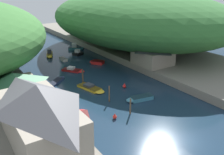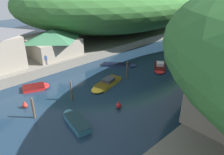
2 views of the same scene
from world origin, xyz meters
name	(u,v)px [view 1 (image 1 of 2)]	position (x,y,z in m)	size (l,w,h in m)	color
water_surface	(78,72)	(0.00, 30.00, 0.00)	(130.00, 130.00, 0.00)	#192D42
right_bank	(154,54)	(22.10, 30.00, 0.76)	(22.00, 120.00, 1.52)	slate
hillside_right	(137,17)	(23.20, 39.04, 9.11)	(42.56, 59.58, 15.19)	#2D662D
waterfront_building	(40,114)	(-15.63, 7.10, 5.19)	(6.73, 13.62, 7.11)	gray
boathouse_shed	(15,87)	(-15.36, 19.50, 3.88)	(7.52, 8.68, 4.56)	gray
right_bank_cottage	(153,54)	(14.15, 21.87, 3.79)	(7.34, 7.65, 4.39)	gray
boat_cabin_cruiser	(96,62)	(6.44, 33.19, 0.36)	(3.71, 3.87, 0.72)	red
boat_small_dinghy	(78,53)	(6.35, 42.60, 0.48)	(3.65, 2.90, 1.52)	black
boat_navy_launch	(74,70)	(-0.57, 31.08, 0.29)	(4.39, 5.22, 0.93)	red
boat_far_upstream	(81,115)	(-8.13, 12.43, 0.22)	(3.08, 4.05, 0.46)	red
boat_far_right_bank	(92,88)	(-2.15, 20.13, 0.28)	(3.33, 6.23, 0.88)	gold
boat_near_quay	(50,54)	(-0.63, 45.67, 0.52)	(3.36, 5.60, 1.75)	gold
boat_yellow_tender	(139,99)	(2.18, 11.88, 0.35)	(4.95, 2.24, 0.72)	teal
boat_white_cruiser	(57,81)	(-6.10, 27.09, 0.19)	(5.47, 5.06, 0.38)	navy
boat_mid_channel	(76,48)	(8.23, 47.89, 0.55)	(4.95, 3.69, 1.83)	teal
boat_moored_right	(63,59)	(0.80, 40.37, 0.32)	(1.30, 3.60, 0.66)	silver
mooring_post_nearest	(130,106)	(-1.72, 9.09, 1.29)	(0.24, 0.24, 2.57)	brown
mooring_post_second	(109,94)	(-2.06, 14.31, 1.40)	(0.23, 0.23, 2.78)	brown
mooring_post_fourth	(83,76)	(-1.80, 24.24, 1.39)	(0.32, 0.32, 2.77)	#4C3D2D
channel_buoy_near	(124,86)	(3.30, 17.43, 0.38)	(0.65, 0.65, 0.97)	red
channel_buoy_far	(115,117)	(-4.45, 9.16, 0.35)	(0.60, 0.60, 0.90)	red
person_on_quay	(75,132)	(-12.30, 5.76, 2.50)	(0.34, 0.43, 1.69)	#282D3D
person_by_boathouse	(46,98)	(-11.91, 16.09, 2.50)	(0.27, 0.40, 1.69)	#282D3D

